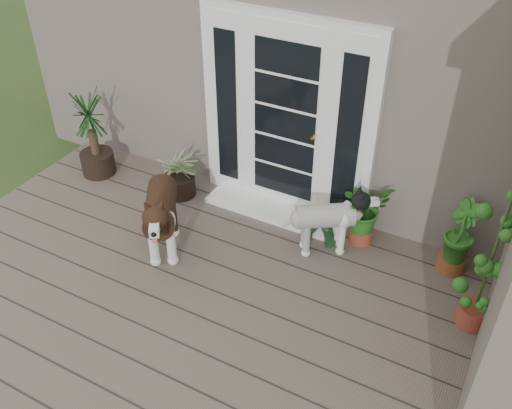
% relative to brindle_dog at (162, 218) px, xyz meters
% --- Properties ---
extents(deck, '(6.20, 4.60, 0.12)m').
position_rel_brindle_dog_xyz_m(deck, '(0.92, -0.94, -0.45)').
color(deck, '#6B5B4C').
rests_on(deck, ground).
extents(house_main, '(7.40, 4.00, 3.10)m').
position_rel_brindle_dog_xyz_m(house_main, '(0.92, 3.31, 1.04)').
color(house_main, '#665E54').
rests_on(house_main, ground).
extents(door_unit, '(1.90, 0.14, 2.15)m').
position_rel_brindle_dog_xyz_m(door_unit, '(0.72, 1.26, 0.68)').
color(door_unit, white).
rests_on(door_unit, deck).
extents(door_step, '(1.60, 0.40, 0.05)m').
position_rel_brindle_dog_xyz_m(door_step, '(0.72, 1.06, -0.37)').
color(door_step, white).
rests_on(door_step, deck).
extents(brindle_dog, '(0.85, 1.02, 0.79)m').
position_rel_brindle_dog_xyz_m(brindle_dog, '(0.00, 0.00, 0.00)').
color(brindle_dog, '#382214').
rests_on(brindle_dog, deck).
extents(white_dog, '(0.82, 0.69, 0.63)m').
position_rel_brindle_dog_xyz_m(white_dog, '(1.41, 0.74, -0.08)').
color(white_dog, silver).
rests_on(white_dog, deck).
extents(spider_plant, '(0.77, 0.77, 0.64)m').
position_rel_brindle_dog_xyz_m(spider_plant, '(-0.41, 0.88, -0.08)').
color(spider_plant, '#96BC74').
rests_on(spider_plant, deck).
extents(yucca, '(0.99, 0.99, 1.09)m').
position_rel_brindle_dog_xyz_m(yucca, '(-1.54, 0.78, 0.15)').
color(yucca, black).
rests_on(yucca, deck).
extents(herb_a, '(0.69, 0.69, 0.63)m').
position_rel_brindle_dog_xyz_m(herb_a, '(1.70, 1.06, -0.08)').
color(herb_a, '#1F5A19').
rests_on(herb_a, deck).
extents(herb_b, '(0.48, 0.48, 0.57)m').
position_rel_brindle_dog_xyz_m(herb_b, '(2.62, 1.06, -0.11)').
color(herb_b, '#1D5117').
rests_on(herb_b, deck).
extents(sapling, '(0.50, 0.50, 1.47)m').
position_rel_brindle_dog_xyz_m(sapling, '(2.94, 0.46, 0.34)').
color(sapling, '#195017').
rests_on(sapling, deck).
extents(clog_left, '(0.28, 0.33, 0.09)m').
position_rel_brindle_dog_xyz_m(clog_left, '(1.40, 0.92, -0.35)').
color(clog_left, '#143219').
rests_on(clog_left, deck).
extents(clog_right, '(0.19, 0.35, 0.10)m').
position_rel_brindle_dog_xyz_m(clog_right, '(1.20, 0.96, -0.34)').
color(clog_right, black).
rests_on(clog_right, deck).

